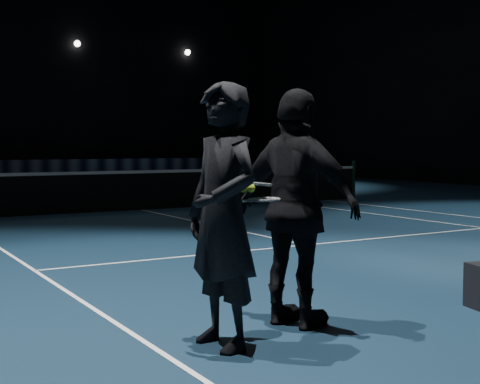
# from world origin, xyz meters

# --- Properties ---
(floor) EXTENTS (36.00, 36.00, 0.00)m
(floor) POSITION_xyz_m (0.00, 0.00, 0.00)
(floor) COLOR #0E2033
(floor) RESTS_ON ground
(court_lines) EXTENTS (10.98, 23.78, 0.01)m
(court_lines) POSITION_xyz_m (0.00, 0.00, 0.00)
(court_lines) COLOR white
(court_lines) RESTS_ON floor
(net_post_right) EXTENTS (0.10, 0.10, 1.10)m
(net_post_right) POSITION_xyz_m (6.40, 0.00, 0.55)
(net_post_right) COLOR black
(net_post_right) RESTS_ON floor
(net_mesh) EXTENTS (12.80, 0.02, 0.86)m
(net_mesh) POSITION_xyz_m (0.00, 0.00, 0.45)
(net_mesh) COLOR black
(net_mesh) RESTS_ON floor
(net_tape) EXTENTS (12.80, 0.03, 0.07)m
(net_tape) POSITION_xyz_m (0.00, 0.00, 0.92)
(net_tape) COLOR white
(net_tape) RESTS_ON net_mesh
(sponsor_backdrop) EXTENTS (22.00, 0.15, 0.90)m
(sponsor_backdrop) POSITION_xyz_m (0.00, 15.50, 0.45)
(sponsor_backdrop) COLOR black
(sponsor_backdrop) RESTS_ON floor
(player_a) EXTENTS (0.57, 0.79, 2.01)m
(player_a) POSITION_xyz_m (-3.64, -10.27, 1.01)
(player_a) COLOR black
(player_a) RESTS_ON floor
(player_b) EXTENTS (0.86, 1.28, 2.01)m
(player_b) POSITION_xyz_m (-2.81, -10.07, 1.01)
(player_b) COLOR black
(player_b) RESTS_ON floor
(racket_lower) EXTENTS (0.71, 0.37, 0.03)m
(racket_lower) POSITION_xyz_m (-3.20, -10.16, 1.10)
(racket_lower) COLOR black
(racket_lower) RESTS_ON player_a
(racket_upper) EXTENTS (0.71, 0.41, 0.10)m
(racket_upper) POSITION_xyz_m (-3.26, -10.14, 1.23)
(racket_upper) COLOR black
(racket_upper) RESTS_ON player_b
(tennis_balls) EXTENTS (0.12, 0.10, 0.12)m
(tennis_balls) POSITION_xyz_m (-3.39, -10.20, 1.22)
(tennis_balls) COLOR #B4DA2E
(tennis_balls) RESTS_ON racket_upper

